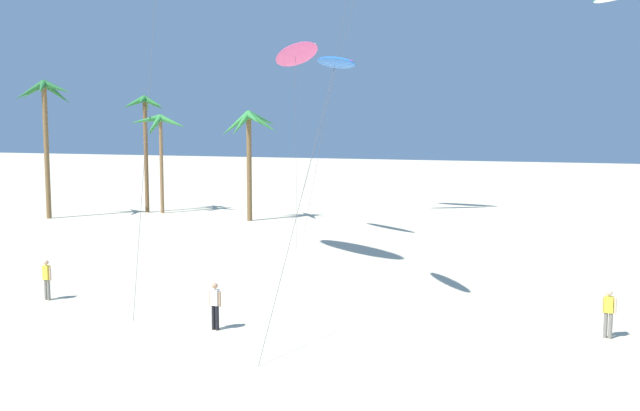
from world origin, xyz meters
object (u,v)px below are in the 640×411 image
(palm_tree_0, at_px, (160,130))
(palm_tree_1, at_px, (45,106))
(palm_tree_3, at_px, (249,130))
(palm_tree_2, at_px, (145,115))
(person_near_left, at_px, (215,304))
(person_near_right, at_px, (609,312))
(flying_kite_1, at_px, (335,63))
(flying_kite_6, at_px, (296,55))
(person_foreground_walker, at_px, (47,278))

(palm_tree_0, relative_size, palm_tree_1, 0.76)
(palm_tree_3, bearing_deg, palm_tree_0, 169.75)
(palm_tree_2, distance_m, person_near_left, 38.64)
(palm_tree_1, xyz_separation_m, person_near_right, (41.67, -19.41, -7.97))
(palm_tree_1, height_order, palm_tree_3, palm_tree_1)
(person_near_left, bearing_deg, flying_kite_1, 62.18)
(palm_tree_0, bearing_deg, flying_kite_6, -28.61)
(palm_tree_2, xyz_separation_m, palm_tree_3, (10.74, -1.82, -1.22))
(flying_kite_6, xyz_separation_m, person_near_left, (5.70, -20.89, -10.94))
(palm_tree_0, distance_m, person_foreground_walker, 31.63)
(person_near_left, bearing_deg, palm_tree_2, 128.13)
(palm_tree_0, bearing_deg, palm_tree_2, 173.95)
(palm_tree_0, bearing_deg, palm_tree_3, -10.25)
(palm_tree_0, xyz_separation_m, person_near_right, (35.16, -25.62, -6.08))
(flying_kite_1, bearing_deg, person_foreground_walker, -162.20)
(person_foreground_walker, distance_m, person_near_left, 9.07)
(person_foreground_walker, bearing_deg, flying_kite_1, 17.80)
(palm_tree_0, xyz_separation_m, palm_tree_1, (-6.51, -6.21, 1.89))
(palm_tree_2, distance_m, palm_tree_3, 10.96)
(palm_tree_1, xyz_separation_m, person_near_left, (28.32, -23.47, -7.97))
(flying_kite_1, bearing_deg, flying_kite_6, 118.24)
(person_near_left, bearing_deg, palm_tree_1, 140.35)
(flying_kite_1, xyz_separation_m, person_near_right, (10.62, -1.12, -8.98))
(palm_tree_2, height_order, flying_kite_1, flying_kite_1)
(person_near_left, relative_size, person_near_right, 1.00)
(person_foreground_walker, distance_m, person_near_right, 22.46)
(palm_tree_3, distance_m, person_near_right, 35.92)
(palm_tree_0, bearing_deg, person_near_right, -36.08)
(palm_tree_1, bearing_deg, flying_kite_6, -6.49)
(palm_tree_0, height_order, person_near_left, palm_tree_0)
(person_foreground_walker, bearing_deg, palm_tree_0, 114.47)
(palm_tree_1, distance_m, person_foreground_walker, 30.40)
(palm_tree_1, bearing_deg, flying_kite_1, -30.48)
(flying_kite_6, relative_size, person_near_left, 7.35)
(flying_kite_1, bearing_deg, palm_tree_1, 149.52)
(flying_kite_6, relative_size, person_foreground_walker, 7.37)
(palm_tree_3, bearing_deg, palm_tree_1, -163.71)
(palm_tree_0, distance_m, palm_tree_3, 9.27)
(palm_tree_1, bearing_deg, person_near_left, -39.65)
(palm_tree_3, bearing_deg, flying_kite_1, -55.97)
(palm_tree_3, height_order, person_near_left, palm_tree_3)
(flying_kite_6, relative_size, person_near_right, 7.38)
(palm_tree_3, bearing_deg, palm_tree_2, 170.38)
(person_near_right, bearing_deg, palm_tree_3, 137.37)
(palm_tree_0, height_order, flying_kite_1, flying_kite_1)
(palm_tree_0, distance_m, person_near_left, 37.33)
(palm_tree_1, bearing_deg, person_foreground_walker, -48.69)
(person_foreground_walker, xyz_separation_m, person_near_left, (8.95, -1.43, 0.00))
(flying_kite_1, relative_size, flying_kite_6, 0.81)
(flying_kite_6, height_order, person_foreground_walker, flying_kite_6)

